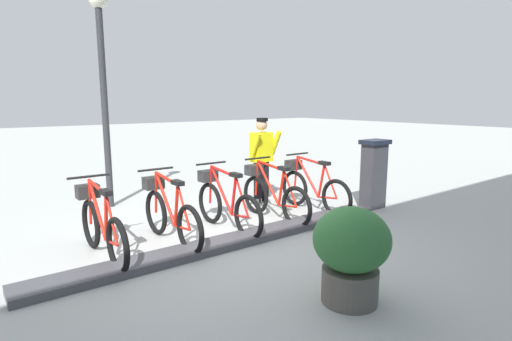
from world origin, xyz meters
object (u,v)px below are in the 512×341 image
(bike_docked_0, at_px, (312,187))
(planter_bush, at_px, (351,250))
(bike_docked_3, at_px, (169,213))
(bike_docked_4, at_px, (101,225))
(lamp_post, at_px, (102,68))
(bike_docked_1, at_px, (272,194))
(payment_kiosk, at_px, (374,173))
(worker_near_rack, at_px, (262,157))
(bike_docked_2, at_px, (225,203))

(bike_docked_0, distance_m, planter_bush, 3.44)
(bike_docked_3, bearing_deg, bike_docked_4, 90.00)
(bike_docked_0, height_order, lamp_post, lamp_post)
(bike_docked_3, xyz_separation_m, bike_docked_4, (0.00, 0.94, 0.00))
(bike_docked_0, height_order, planter_bush, bike_docked_0)
(bike_docked_0, distance_m, lamp_post, 4.35)
(bike_docked_1, xyz_separation_m, bike_docked_3, (0.00, 1.88, 0.00))
(bike_docked_3, distance_m, lamp_post, 3.28)
(bike_docked_1, relative_size, bike_docked_4, 1.00)
(payment_kiosk, height_order, worker_near_rack, worker_near_rack)
(worker_near_rack, distance_m, planter_bush, 4.10)
(payment_kiosk, bearing_deg, planter_bush, 123.57)
(bike_docked_2, bearing_deg, payment_kiosk, -101.12)
(bike_docked_1, xyz_separation_m, bike_docked_2, (0.00, 0.94, 0.00))
(worker_near_rack, bearing_deg, bike_docked_1, 150.61)
(bike_docked_1, height_order, bike_docked_4, same)
(bike_docked_1, distance_m, bike_docked_2, 0.94)
(planter_bush, bearing_deg, bike_docked_2, -5.80)
(bike_docked_0, height_order, bike_docked_2, same)
(bike_docked_0, xyz_separation_m, worker_near_rack, (1.00, 0.38, 0.48))
(bike_docked_2, height_order, planter_bush, bike_docked_2)
(bike_docked_3, bearing_deg, lamp_post, 0.74)
(payment_kiosk, bearing_deg, bike_docked_1, 73.81)
(payment_kiosk, xyz_separation_m, lamp_post, (3.07, 3.88, 1.89))
(bike_docked_1, xyz_separation_m, lamp_post, (2.50, 1.91, 2.13))
(payment_kiosk, bearing_deg, bike_docked_0, 60.97)
(lamp_post, bearing_deg, bike_docked_4, 160.07)
(bike_docked_2, xyz_separation_m, worker_near_rack, (1.00, -1.50, 0.48))
(bike_docked_4, distance_m, lamp_post, 3.41)
(bike_docked_0, relative_size, lamp_post, 0.44)
(planter_bush, bearing_deg, bike_docked_4, 30.89)
(bike_docked_4, bearing_deg, bike_docked_3, -90.00)
(payment_kiosk, bearing_deg, bike_docked_3, 81.54)
(bike_docked_0, height_order, worker_near_rack, worker_near_rack)
(lamp_post, distance_m, planter_bush, 5.60)
(bike_docked_4, xyz_separation_m, planter_bush, (-2.68, -1.60, 0.11))
(worker_near_rack, xyz_separation_m, lamp_post, (1.50, 2.47, 1.65))
(lamp_post, relative_size, planter_bush, 4.02)
(lamp_post, bearing_deg, payment_kiosk, -128.38)
(bike_docked_0, bearing_deg, planter_bush, 141.29)
(bike_docked_2, xyz_separation_m, lamp_post, (2.50, 0.97, 2.13))
(payment_kiosk, xyz_separation_m, bike_docked_0, (0.57, 1.03, -0.24))
(bike_docked_2, distance_m, bike_docked_3, 0.94)
(bike_docked_2, bearing_deg, planter_bush, 174.20)
(bike_docked_2, height_order, bike_docked_4, same)
(lamp_post, height_order, planter_bush, lamp_post)
(bike_docked_2, bearing_deg, bike_docked_1, -90.00)
(bike_docked_2, height_order, lamp_post, lamp_post)
(payment_kiosk, distance_m, bike_docked_3, 3.90)
(bike_docked_0, bearing_deg, worker_near_rack, 20.67)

